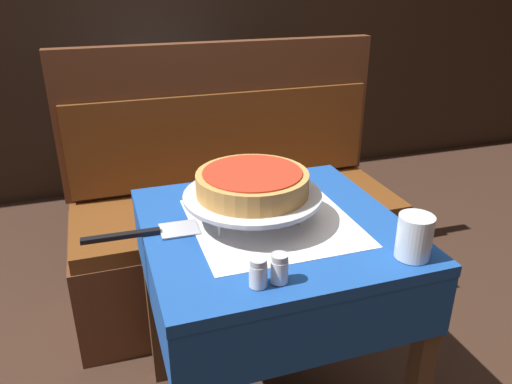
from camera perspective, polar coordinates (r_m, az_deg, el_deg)
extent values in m
cube|color=#194799|center=(1.35, 1.85, -4.05)|extent=(0.68, 0.68, 0.03)
cube|color=white|center=(1.34, 1.86, -3.45)|extent=(0.42, 0.42, 0.00)
cube|color=#194799|center=(1.40, 1.80, -7.61)|extent=(0.68, 0.68, 0.17)
cube|color=#4C331E|center=(1.48, 18.02, -20.17)|extent=(0.05, 0.05, 0.71)
cube|color=#4C331E|center=(1.75, -11.56, -11.62)|extent=(0.05, 0.05, 0.71)
cube|color=#4C331E|center=(1.89, 7.31, -8.32)|extent=(0.05, 0.05, 0.71)
cube|color=#194799|center=(2.85, -9.92, 10.73)|extent=(0.75, 0.75, 0.03)
cube|color=white|center=(2.84, -9.94, 11.04)|extent=(0.46, 0.46, 0.00)
cube|color=#194799|center=(2.87, -9.79, 9.01)|extent=(0.74, 0.74, 0.15)
cube|color=#4C331E|center=(2.61, -15.50, 0.46)|extent=(0.05, 0.05, 0.70)
cube|color=#4C331E|center=(2.71, -1.12, 2.29)|extent=(0.05, 0.05, 0.70)
cube|color=#4C331E|center=(3.24, -16.37, 5.04)|extent=(0.05, 0.05, 0.70)
cube|color=#4C331E|center=(3.33, -4.62, 6.43)|extent=(0.05, 0.05, 0.70)
cube|color=brown|center=(2.22, -1.94, -7.31)|extent=(1.38, 0.54, 0.40)
cube|color=brown|center=(2.11, -2.03, -1.92)|extent=(1.35, 0.53, 0.06)
cube|color=brown|center=(2.20, -3.95, 8.72)|extent=(1.38, 0.06, 0.62)
cube|color=brown|center=(2.19, -3.60, 6.09)|extent=(1.32, 0.02, 0.40)
cylinder|color=#ADADB2|center=(1.44, -1.93, 0.05)|extent=(0.01, 0.01, 0.06)
cylinder|color=#ADADB2|center=(1.26, -4.22, -3.89)|extent=(0.01, 0.01, 0.06)
cylinder|color=#ADADB2|center=(1.32, 4.90, -2.50)|extent=(0.01, 0.01, 0.06)
cylinder|color=#ADADB2|center=(1.32, -0.41, -0.90)|extent=(0.25, 0.25, 0.01)
cylinder|color=silver|center=(1.32, -0.41, -0.66)|extent=(0.36, 0.36, 0.01)
cylinder|color=silver|center=(1.32, -0.41, -0.34)|extent=(0.37, 0.37, 0.01)
cylinder|color=#C68E47|center=(1.30, -0.41, 1.00)|extent=(0.30, 0.30, 0.06)
cylinder|color=red|center=(1.29, -0.42, 2.21)|extent=(0.26, 0.26, 0.01)
cube|color=#BCBCC1|center=(1.32, -8.76, -4.21)|extent=(0.10, 0.09, 0.00)
cube|color=black|center=(1.31, -15.18, -4.86)|extent=(0.20, 0.02, 0.01)
cylinder|color=silver|center=(1.22, 17.65, -4.88)|extent=(0.08, 0.08, 0.11)
cylinder|color=silver|center=(1.08, 0.24, -9.48)|extent=(0.04, 0.04, 0.05)
cylinder|color=#B7B7BC|center=(1.06, 0.25, -7.98)|extent=(0.04, 0.04, 0.01)
cylinder|color=silver|center=(1.09, 2.68, -9.01)|extent=(0.04, 0.04, 0.05)
cylinder|color=#B7B7BC|center=(1.07, 2.71, -7.50)|extent=(0.04, 0.04, 0.01)
cube|color=black|center=(2.88, -9.12, 11.61)|extent=(0.14, 0.14, 0.03)
cylinder|color=black|center=(2.87, -9.22, 13.04)|extent=(0.01, 0.01, 0.12)
cylinder|color=#99194C|center=(2.92, -9.36, 12.94)|extent=(0.04, 0.04, 0.09)
cylinder|color=red|center=(2.84, -9.92, 12.62)|extent=(0.04, 0.04, 0.09)
cylinder|color=white|center=(2.86, -8.32, 12.77)|extent=(0.04, 0.04, 0.09)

